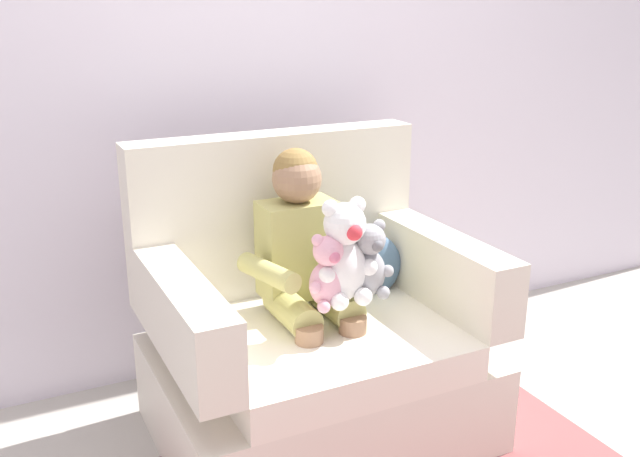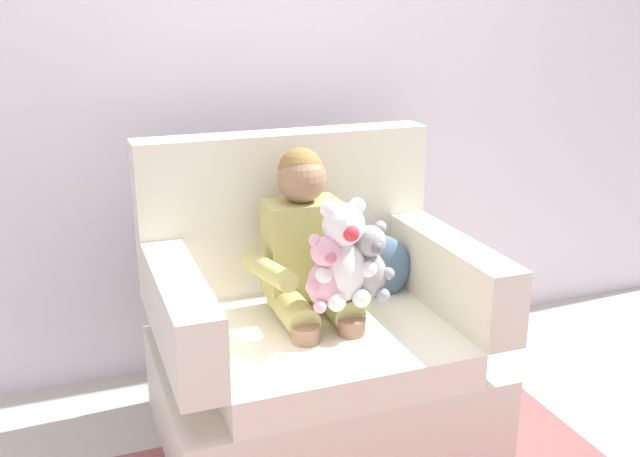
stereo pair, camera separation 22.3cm
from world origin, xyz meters
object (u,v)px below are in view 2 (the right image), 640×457
object	(u,v)px
seated_child	(309,258)
throw_pillow	(376,268)
plush_grey	(370,264)
armchair	(314,343)
plush_pink	(325,273)
plush_white	(343,256)

from	to	relation	value
seated_child	throw_pillow	size ratio (longest dim) A/B	3.17
plush_grey	throw_pillow	xyz separation A→B (m)	(0.15, 0.27, -0.13)
plush_grey	armchair	bearing A→B (deg)	117.98
plush_pink	throw_pillow	distance (m)	0.44
plush_pink	plush_white	bearing A→B (deg)	-11.51
plush_white	throw_pillow	xyz separation A→B (m)	(0.25, 0.27, -0.17)
seated_child	plush_pink	world-z (taller)	seated_child
seated_child	plush_grey	world-z (taller)	seated_child
armchair	seated_child	xyz separation A→B (m)	(-0.01, 0.01, 0.32)
seated_child	plush_pink	size ratio (longest dim) A/B	3.28
plush_grey	throw_pillow	bearing A→B (deg)	48.43
seated_child	throw_pillow	xyz separation A→B (m)	(0.30, 0.09, -0.11)
plush_pink	armchair	bearing A→B (deg)	59.88
plush_white	plush_pink	bearing A→B (deg)	171.08
armchair	plush_pink	xyz separation A→B (m)	(-0.02, -0.17, 0.33)
armchair	plush_grey	world-z (taller)	armchair
plush_grey	plush_white	bearing A→B (deg)	168.17
seated_child	plush_grey	bearing A→B (deg)	-47.53
armchair	seated_child	distance (m)	0.32
throw_pillow	plush_grey	bearing A→B (deg)	-119.22
seated_child	armchair	bearing A→B (deg)	-47.74
plush_white	throw_pillow	bearing A→B (deg)	27.77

